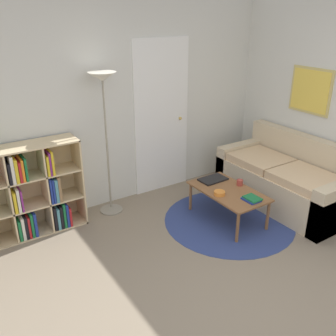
{
  "coord_description": "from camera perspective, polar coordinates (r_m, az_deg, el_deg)",
  "views": [
    {
      "loc": [
        -1.93,
        -1.55,
        2.36
      ],
      "look_at": [
        -0.01,
        1.39,
        0.85
      ],
      "focal_mm": 40.0,
      "sensor_mm": 36.0,
      "label": 1
    }
  ],
  "objects": [
    {
      "name": "rug",
      "position": [
        4.6,
        9.24,
        -7.86
      ],
      "size": [
        1.55,
        1.55,
        0.01
      ],
      "color": "navy",
      "rests_on": "ground_plane"
    },
    {
      "name": "ground_plane",
      "position": [
        3.42,
        13.99,
        -21.21
      ],
      "size": [
        14.0,
        14.0,
        0.0
      ],
      "primitive_type": "plane",
      "color": "gray"
    },
    {
      "name": "wall_right",
      "position": [
        5.07,
        22.08,
        9.52
      ],
      "size": [
        0.08,
        5.53,
        2.6
      ],
      "color": "silver",
      "rests_on": "ground_plane"
    },
    {
      "name": "couch",
      "position": [
        5.08,
        17.7,
        -1.82
      ],
      "size": [
        0.83,
        1.72,
        0.86
      ],
      "color": "#CCB793",
      "rests_on": "ground_plane"
    },
    {
      "name": "coffee_table",
      "position": [
        4.47,
        9.16,
        -3.82
      ],
      "size": [
        0.54,
        0.94,
        0.39
      ],
      "color": "brown",
      "rests_on": "ground_plane"
    },
    {
      "name": "laptop",
      "position": [
        4.68,
        6.87,
        -1.72
      ],
      "size": [
        0.34,
        0.22,
        0.02
      ],
      "color": "black",
      "rests_on": "coffee_table"
    },
    {
      "name": "bowl",
      "position": [
        4.32,
        7.85,
        -3.81
      ],
      "size": [
        0.13,
        0.13,
        0.04
      ],
      "color": "orange",
      "rests_on": "coffee_table"
    },
    {
      "name": "bookshelf",
      "position": [
        4.37,
        -21.21,
        -3.93
      ],
      "size": [
        1.2,
        0.34,
        1.04
      ],
      "color": "beige",
      "rests_on": "ground_plane"
    },
    {
      "name": "book_stack_on_table",
      "position": [
        4.27,
        12.64,
        -4.62
      ],
      "size": [
        0.16,
        0.19,
        0.04
      ],
      "color": "navy",
      "rests_on": "coffee_table"
    },
    {
      "name": "floor_lamp",
      "position": [
        4.3,
        -9.77,
        10.58
      ],
      "size": [
        0.31,
        0.31,
        1.72
      ],
      "color": "gray",
      "rests_on": "ground_plane"
    },
    {
      "name": "wall_back",
      "position": [
        4.67,
        -7.51,
        9.8
      ],
      "size": [
        7.25,
        0.11,
        2.6
      ],
      "color": "silver",
      "rests_on": "ground_plane"
    },
    {
      "name": "cup",
      "position": [
        4.58,
        10.87,
        -2.19
      ],
      "size": [
        0.08,
        0.08,
        0.07
      ],
      "color": "#A33D33",
      "rests_on": "coffee_table"
    }
  ]
}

